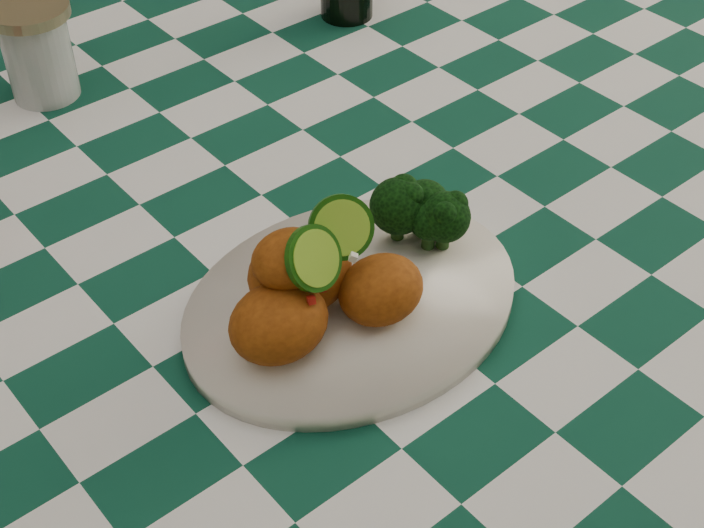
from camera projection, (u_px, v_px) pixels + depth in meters
dining_table at (213, 481)px, 1.20m from camera, size 1.66×1.06×0.79m
plate at (352, 303)px, 0.86m from camera, size 0.32×0.26×0.02m
fried_chicken_pile at (327, 266)px, 0.80m from camera, size 0.16×0.12×0.10m
broccoli_side at (423, 219)px, 0.88m from camera, size 0.08×0.08×0.06m
mason_jar at (38, 51)px, 1.09m from camera, size 0.10×0.10×0.11m
wooden_chair_right at (146, 67)px, 1.69m from camera, size 0.62×0.63×1.03m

